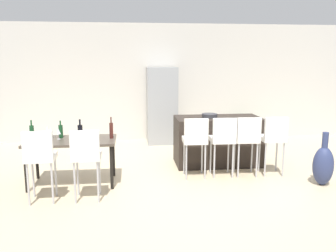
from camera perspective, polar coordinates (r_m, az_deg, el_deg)
name	(u,v)px	position (r m, az deg, el deg)	size (l,w,h in m)	color
ground_plane	(198,174)	(6.33, 4.82, -7.81)	(10.00, 10.00, 0.00)	#C6B28E
back_wall	(176,82)	(8.99, 1.28, 7.10)	(10.00, 0.12, 2.90)	beige
kitchen_island	(218,141)	(6.89, 8.05, -2.37)	(1.63, 0.83, 0.92)	black
bar_chair_left	(195,138)	(5.96, 4.44, -1.98)	(0.41, 0.41, 1.05)	white
bar_chair_middle	(223,137)	(6.06, 8.92, -1.86)	(0.41, 0.41, 1.05)	white
bar_chair_right	(247,137)	(6.19, 12.74, -1.74)	(0.43, 0.43, 1.05)	white
bar_chair_far	(274,136)	(6.36, 16.78, -1.61)	(0.42, 0.42, 1.05)	white
dining_table	(72,144)	(5.87, -15.40, -2.82)	(1.41, 0.77, 0.74)	#4C4238
dining_chair_near	(40,155)	(5.21, -20.12, -4.42)	(0.42, 0.42, 1.05)	white
dining_chair_far	(86,154)	(5.10, -13.18, -4.38)	(0.40, 0.40, 1.05)	white
wine_bottle_near	(32,132)	(6.07, -21.26, -0.89)	(0.07, 0.07, 0.31)	#194723
wine_bottle_middle	(111,130)	(5.79, -9.20, -0.67)	(0.06, 0.06, 0.35)	#471E19
wine_bottle_inner	(80,132)	(5.75, -14.07, -0.98)	(0.08, 0.08, 0.34)	black
wine_bottle_left	(61,131)	(6.03, -17.04, -0.78)	(0.07, 0.07, 0.28)	#194723
wine_glass_right	(47,129)	(6.20, -19.02, -0.48)	(0.07, 0.07, 0.17)	silver
wine_glass_far	(59,132)	(5.92, -17.37, -0.87)	(0.07, 0.07, 0.17)	silver
wine_glass_end	(51,130)	(6.06, -18.54, -0.70)	(0.07, 0.07, 0.17)	silver
refrigerator	(162,105)	(8.55, -1.02, 3.36)	(0.72, 0.68, 1.84)	#939699
fruit_bowl	(210,115)	(6.78, 6.78, 1.71)	(0.30, 0.30, 0.07)	#333338
floor_vase	(323,165)	(6.22, 23.91, -5.81)	(0.32, 0.32, 0.87)	navy
potted_plant	(244,127)	(9.07, 12.30, -0.22)	(0.37, 0.37, 0.58)	beige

